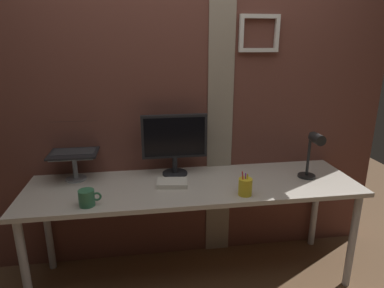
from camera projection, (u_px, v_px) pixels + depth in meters
ground_plane at (196, 283)px, 2.37m from camera, size 6.00×6.00×0.00m
brick_wall_back at (186, 87)px, 2.42m from camera, size 3.05×0.16×2.66m
desk at (194, 193)px, 2.26m from camera, size 2.22×0.63×0.73m
monitor at (174, 140)px, 2.33m from camera, size 0.46×0.18×0.44m
laptop_stand at (74, 163)px, 2.27m from camera, size 0.28×0.22×0.19m
laptop at (75, 144)px, 2.31m from camera, size 0.32×0.31×0.20m
desk_lamp at (313, 151)px, 2.24m from camera, size 0.12×0.20×0.34m
pen_cup at (245, 187)px, 2.06m from camera, size 0.09×0.09×0.16m
coffee_mug at (87, 198)px, 1.93m from camera, size 0.13×0.09×0.10m
paper_clutter_stack at (172, 183)px, 2.22m from camera, size 0.22×0.17×0.03m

